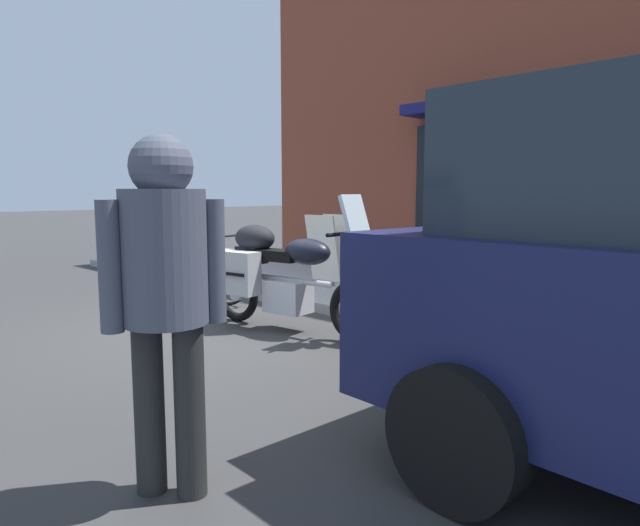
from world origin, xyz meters
TOP-DOWN VIEW (x-y plane):
  - ground_plane at (0.00, 0.00)m, footprint 80.00×80.00m
  - touring_motorcycle at (0.37, 0.31)m, footprint 2.17×0.83m
  - parked_bicycle at (-1.59, 0.62)m, footprint 1.72×0.49m
  - pedestrian_walking at (2.34, -2.14)m, footprint 0.48×0.53m
  - sandwich_board_sign at (-0.98, 2.46)m, footprint 0.55×0.42m

SIDE VIEW (x-z plane):
  - ground_plane at x=0.00m, z-range 0.00..0.00m
  - parked_bicycle at x=-1.59m, z-range -0.09..0.84m
  - touring_motorcycle at x=0.37m, z-range -0.10..1.29m
  - sandwich_board_sign at x=-0.98m, z-range 0.12..1.08m
  - pedestrian_walking at x=2.34m, z-range 0.21..1.86m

